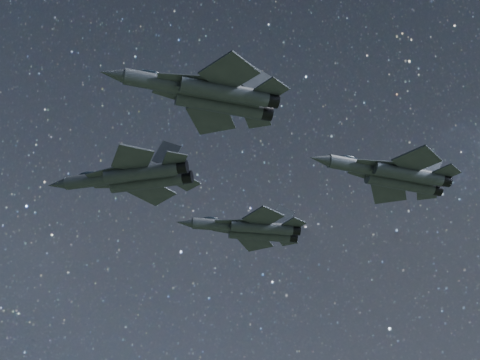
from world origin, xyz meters
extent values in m
cylinder|color=#2E333A|center=(-14.32, 2.07, 148.66)|extent=(7.58, 3.95, 1.58)
cone|color=#2E333A|center=(-18.90, 3.67, 148.66)|extent=(2.76, 2.13, 1.41)
ellipsoid|color=black|center=(-15.46, 2.47, 149.42)|extent=(2.62, 1.79, 0.78)
cube|color=#2E333A|center=(-9.36, 0.34, 148.61)|extent=(8.32, 4.16, 1.31)
cylinder|color=#2E333A|center=(-9.31, -0.75, 148.16)|extent=(8.53, 4.29, 1.58)
cylinder|color=#2E333A|center=(-8.65, 1.16, 148.16)|extent=(8.53, 4.29, 1.58)
cylinder|color=black|center=(-4.93, -2.28, 148.16)|extent=(1.72, 1.81, 1.45)
cylinder|color=black|center=(-4.26, -0.37, 148.16)|extent=(1.72, 1.81, 1.45)
cube|color=#2E333A|center=(-13.05, 0.18, 148.54)|extent=(5.10, 3.61, 0.12)
cube|color=#2E333A|center=(-12.15, 2.76, 148.54)|extent=(5.36, 1.85, 0.12)
cube|color=#2E333A|center=(-10.30, -2.97, 148.36)|extent=(4.70, 5.08, 0.20)
cube|color=#2E333A|center=(-8.04, 3.52, 148.36)|extent=(5.79, 5.71, 0.20)
cube|color=#2E333A|center=(-5.74, -3.39, 148.36)|extent=(2.75, 2.91, 0.15)
cube|color=#2E333A|center=(-4.21, 1.00, 148.36)|extent=(3.43, 3.41, 0.15)
cube|color=#2E333A|center=(-6.63, -1.95, 150.08)|extent=(3.27, 1.57, 3.60)
cube|color=#2E333A|center=(-5.80, 0.43, 150.08)|extent=(3.45, 1.04, 3.60)
cylinder|color=#2E333A|center=(0.98, 14.41, 150.93)|extent=(7.22, 1.65, 1.52)
cone|color=#2E333A|center=(-3.69, 14.32, 150.93)|extent=(2.36, 1.40, 1.36)
ellipsoid|color=black|center=(-0.19, 14.39, 151.65)|extent=(2.33, 1.06, 0.75)
cube|color=#2E333A|center=(6.03, 14.50, 150.88)|extent=(8.00, 1.61, 1.26)
cylinder|color=#2E333A|center=(6.44, 13.54, 150.44)|extent=(8.19, 1.67, 1.52)
cylinder|color=#2E333A|center=(6.40, 15.48, 150.44)|extent=(8.19, 1.67, 1.52)
cylinder|color=black|center=(10.91, 13.62, 150.44)|extent=(1.29, 1.42, 1.40)
cylinder|color=black|center=(10.87, 15.57, 150.44)|extent=(1.29, 1.42, 1.40)
cube|color=#2E333A|center=(2.75, 13.13, 150.81)|extent=(5.16, 1.93, 0.12)
cube|color=#2E333A|center=(2.70, 15.75, 150.81)|extent=(5.17, 2.10, 0.12)
cube|color=#2E333A|center=(6.29, 11.20, 150.63)|extent=(5.38, 5.52, 0.19)
cube|color=#2E333A|center=(6.17, 17.81, 150.63)|extent=(5.32, 5.48, 0.19)
cube|color=#2E333A|center=(10.55, 12.35, 150.63)|extent=(3.17, 3.24, 0.15)
cube|color=#2E333A|center=(10.46, 16.82, 150.63)|extent=(3.13, 3.21, 0.15)
cube|color=#2E333A|center=(9.26, 13.35, 152.29)|extent=(3.38, 0.45, 3.46)
cube|color=#2E333A|center=(9.22, 15.78, 152.29)|extent=(3.38, 0.49, 3.46)
cylinder|color=#2E333A|center=(-7.38, -17.44, 146.85)|extent=(7.46, 2.62, 1.54)
cone|color=#2E333A|center=(-12.06, -18.15, 146.85)|extent=(2.55, 1.72, 1.38)
ellipsoid|color=black|center=(-8.55, -17.62, 147.59)|extent=(2.48, 1.38, 0.76)
cube|color=#2E333A|center=(-2.30, -16.68, 146.80)|extent=(8.23, 2.68, 1.28)
cylinder|color=#2E333A|center=(-1.76, -17.59, 146.36)|extent=(8.43, 2.76, 1.54)
cylinder|color=#2E333A|center=(-2.06, -15.64, 146.36)|extent=(8.43, 2.76, 1.54)
cylinder|color=black|center=(2.73, -16.91, 146.36)|extent=(1.48, 1.60, 1.42)
cylinder|color=black|center=(2.43, -14.96, 146.36)|extent=(1.48, 1.60, 1.42)
cube|color=#2E333A|center=(-5.42, -18.50, 146.73)|extent=(5.18, 1.30, 0.12)
cube|color=#2E333A|center=(-5.82, -15.86, 146.73)|extent=(5.20, 2.75, 0.12)
cube|color=#2E333A|center=(-1.60, -19.97, 146.56)|extent=(5.61, 5.67, 0.20)
cube|color=#2E333A|center=(-2.61, -13.33, 146.56)|extent=(5.13, 5.39, 0.20)
cube|color=#2E333A|center=(2.53, -18.24, 146.56)|extent=(3.31, 3.35, 0.15)
cube|color=#2E333A|center=(1.85, -13.75, 146.56)|extent=(3.02, 3.13, 0.15)
cube|color=#2E333A|center=(1.10, -17.41, 148.23)|extent=(3.44, 0.57, 3.51)
cube|color=#2E333A|center=(0.74, -14.97, 148.23)|extent=(3.38, 0.94, 3.51)
cylinder|color=#2E333A|center=(15.30, -2.39, 149.94)|extent=(7.63, 2.86, 1.57)
cone|color=#2E333A|center=(10.53, -3.24, 149.94)|extent=(2.63, 1.82, 1.41)
ellipsoid|color=black|center=(14.11, -2.61, 150.70)|extent=(2.55, 1.46, 0.78)
cube|color=#2E333A|center=(20.47, -1.47, 149.89)|extent=(8.42, 2.94, 1.31)
cylinder|color=#2E333A|center=(21.04, -2.40, 149.44)|extent=(8.62, 3.04, 1.57)
cylinder|color=#2E333A|center=(20.69, -0.41, 149.44)|extent=(8.62, 3.04, 1.57)
cylinder|color=black|center=(25.61, -1.58, 149.44)|extent=(1.55, 1.66, 1.45)
cylinder|color=black|center=(25.26, 0.40, 149.44)|extent=(1.55, 1.66, 1.45)
cube|color=#2E333A|center=(17.33, -3.42, 149.82)|extent=(5.27, 1.19, 0.12)
cube|color=#2E333A|center=(16.85, -0.73, 149.82)|extent=(5.30, 2.92, 0.12)
cube|color=#2E333A|center=(21.27, -4.82, 149.64)|extent=(5.76, 5.79, 0.20)
cube|color=#2E333A|center=(20.06, 1.94, 149.64)|extent=(5.18, 5.46, 0.20)
cube|color=#2E333A|center=(25.45, -2.95, 149.64)|extent=(3.40, 3.43, 0.15)
cube|color=#2E333A|center=(24.63, 1.62, 149.64)|extent=(3.04, 3.16, 0.15)
cube|color=#2E333A|center=(23.97, -2.13, 151.35)|extent=(3.52, 0.61, 3.59)
cube|color=#2E333A|center=(23.53, 0.35, 151.35)|extent=(3.43, 1.05, 3.59)
camera|label=1|loc=(-6.73, -68.94, 101.87)|focal=55.00mm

